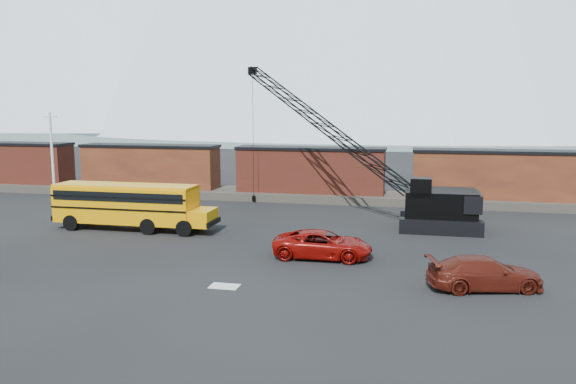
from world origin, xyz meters
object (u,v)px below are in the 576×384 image
red_pickup (323,244)px  maroon_suv (485,273)px  crawler_crane (327,127)px  school_bus (130,204)px

red_pickup → maroon_suv: (8.34, -3.82, -0.00)m
maroon_suv → crawler_crane: (-10.15, 16.96, 6.14)m
red_pickup → maroon_suv: red_pickup is taller
red_pickup → maroon_suv: size_ratio=1.05×
crawler_crane → red_pickup: bearing=-82.2°
red_pickup → maroon_suv: 9.17m
maroon_suv → red_pickup: bearing=50.8°
red_pickup → crawler_crane: 14.61m
school_bus → crawler_crane: size_ratio=0.61×
red_pickup → school_bus: bearing=71.7°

